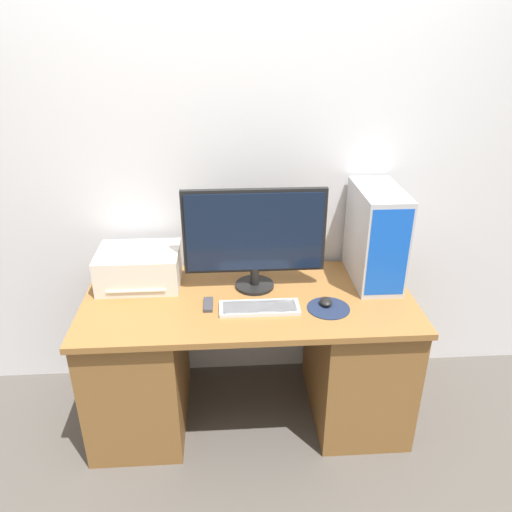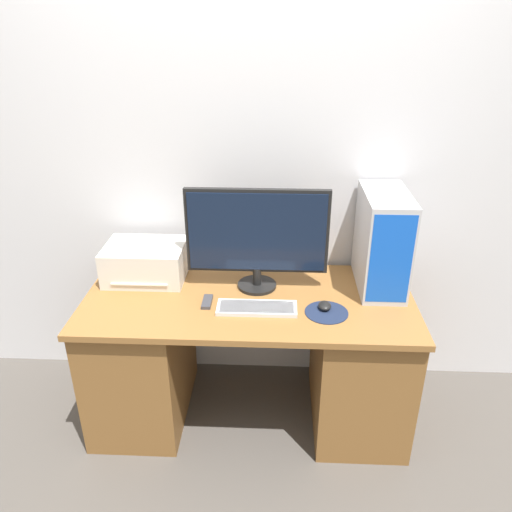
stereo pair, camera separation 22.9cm
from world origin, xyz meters
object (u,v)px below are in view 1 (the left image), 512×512
(monitor, at_px, (255,235))
(keyboard, at_px, (260,308))
(mouse, at_px, (326,302))
(computer_tower, at_px, (376,235))
(remote_control, at_px, (208,305))
(printer, at_px, (139,268))

(monitor, relative_size, keyboard, 1.85)
(monitor, bearing_deg, mouse, -32.40)
(mouse, bearing_deg, computer_tower, 41.43)
(computer_tower, bearing_deg, remote_control, -165.10)
(computer_tower, xyz_separation_m, printer, (-1.17, 0.02, -0.15))
(monitor, relative_size, mouse, 8.98)
(printer, bearing_deg, monitor, -6.82)
(computer_tower, height_order, printer, computer_tower)
(keyboard, relative_size, mouse, 4.84)
(keyboard, bearing_deg, computer_tower, 24.22)
(remote_control, bearing_deg, monitor, 37.57)
(monitor, xyz_separation_m, keyboard, (0.01, -0.22, -0.27))
(mouse, relative_size, remote_control, 0.65)
(monitor, bearing_deg, printer, 173.18)
(computer_tower, height_order, remote_control, computer_tower)
(keyboard, bearing_deg, monitor, 92.33)
(monitor, height_order, computer_tower, monitor)
(monitor, height_order, mouse, monitor)
(keyboard, bearing_deg, mouse, 3.24)
(keyboard, bearing_deg, printer, 153.50)
(monitor, xyz_separation_m, printer, (-0.57, 0.07, -0.19))
(printer, bearing_deg, mouse, -16.94)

